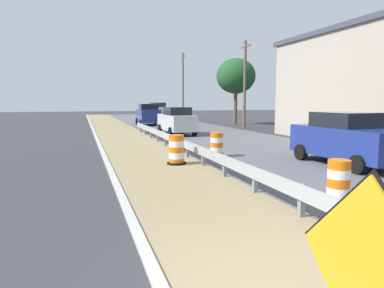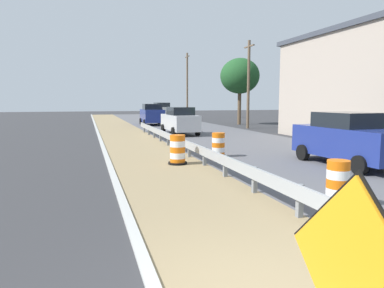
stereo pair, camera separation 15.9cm
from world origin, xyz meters
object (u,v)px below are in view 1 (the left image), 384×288
car_mid_far_lane (347,139)px  utility_pole_far (183,85)px  traffic_barrel_mid (217,146)px  utility_pole_mid (245,83)px  traffic_barrel_close (176,151)px  car_trailing_near_lane (158,111)px  traffic_barrel_nearest (338,185)px  car_lead_near_lane (148,115)px  car_lead_far_lane (177,121)px  warning_sign_diamond (366,279)px

car_mid_far_lane → utility_pole_far: utility_pole_far is taller
traffic_barrel_mid → utility_pole_mid: bearing=60.1°
traffic_barrel_close → car_mid_far_lane: (6.14, -2.02, 0.48)m
car_trailing_near_lane → utility_pole_far: (4.12, 2.92, 3.47)m
traffic_barrel_nearest → car_lead_near_lane: 28.18m
car_trailing_near_lane → car_lead_near_lane: bearing=-19.6°
car_trailing_near_lane → car_lead_far_lane: bearing=-9.7°
traffic_barrel_mid → car_lead_near_lane: bearing=87.8°
warning_sign_diamond → utility_pole_mid: bearing=-114.7°
car_lead_near_lane → car_lead_far_lane: size_ratio=0.89×
warning_sign_diamond → car_lead_far_lane: 23.03m
traffic_barrel_nearest → traffic_barrel_mid: (-0.06, 7.54, -0.01)m
car_mid_far_lane → car_lead_far_lane: bearing=-170.0°
car_lead_near_lane → car_trailing_near_lane: car_trailing_near_lane is taller
car_lead_far_lane → utility_pole_far: bearing=-18.2°
warning_sign_diamond → car_mid_far_lane: size_ratio=0.41×
traffic_barrel_close → car_lead_near_lane: bearing=82.4°
utility_pole_far → car_trailing_near_lane: bearing=-144.6°
traffic_barrel_close → car_lead_far_lane: bearing=75.0°
warning_sign_diamond → traffic_barrel_mid: size_ratio=1.84×
car_mid_far_lane → utility_pole_mid: bearing=164.5°
car_mid_far_lane → traffic_barrel_nearest: bearing=-45.0°
warning_sign_diamond → traffic_barrel_close: size_ratio=1.71×
traffic_barrel_mid → car_mid_far_lane: size_ratio=0.23×
warning_sign_diamond → car_trailing_near_lane: (7.17, 41.64, 0.04)m
traffic_barrel_close → car_lead_near_lane: car_lead_near_lane is taller
warning_sign_diamond → utility_pole_mid: (11.56, 26.08, 2.87)m
car_lead_far_lane → warning_sign_diamond: bearing=167.7°
car_trailing_near_lane → traffic_barrel_mid: bearing=-8.9°
warning_sign_diamond → traffic_barrel_close: (1.36, 10.82, -0.53)m
car_trailing_near_lane → warning_sign_diamond: bearing=-11.6°
utility_pole_far → car_lead_near_lane: bearing=-120.5°
car_trailing_near_lane → utility_pole_mid: (4.39, -15.56, 2.83)m
car_lead_near_lane → utility_pole_far: bearing=-29.4°
warning_sign_diamond → car_trailing_near_lane: bearing=-100.5°
warning_sign_diamond → car_trailing_near_lane: 42.25m
traffic_barrel_mid → traffic_barrel_close: bearing=-149.6°
traffic_barrel_nearest → utility_pole_mid: (8.00, 21.54, 3.43)m
traffic_barrel_close → utility_pole_far: size_ratio=0.13×
utility_pole_far → car_mid_far_lane: bearing=-96.0°
car_trailing_near_lane → car_mid_far_lane: car_trailing_near_lane is taller
car_lead_near_lane → car_mid_far_lane: bearing=-171.3°
traffic_barrel_mid → traffic_barrel_nearest: bearing=-89.6°
traffic_barrel_close → car_trailing_near_lane: 31.36m
traffic_barrel_close → traffic_barrel_mid: size_ratio=1.08×
car_lead_far_lane → car_mid_far_lane: 14.10m
car_lead_far_lane → traffic_barrel_nearest: bearing=176.0°
traffic_barrel_mid → utility_pole_mid: size_ratio=0.14×
car_mid_far_lane → utility_pole_far: bearing=171.7°
car_lead_near_lane → car_mid_far_lane: (3.21, -23.89, -0.06)m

